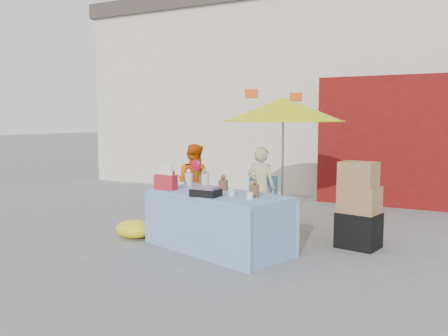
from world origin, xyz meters
The scene contains 10 objects.
ground centered at (0.00, 0.00, 0.00)m, with size 80.00×80.00×0.00m, color slate.
backdrop centered at (0.52, 7.52, 3.10)m, with size 14.00×8.00×7.80m.
market_table centered at (0.48, -0.33, 0.40)m, with size 2.20×1.50×1.22m.
chair_left centered at (-0.72, 0.93, 0.26)m, with size 0.49×0.48×0.85m.
chair_right centered at (0.53, 0.93, 0.26)m, with size 0.49×0.48×0.85m.
vendor_orange centered at (-0.72, 1.06, 0.67)m, with size 0.65×0.50×1.33m, color #D95B0B.
vendor_beige centered at (0.53, 1.06, 0.66)m, with size 0.48×0.32×1.32m, color #CABD8F.
umbrella centered at (0.83, 1.21, 1.89)m, with size 1.90×1.90×2.09m.
box_stack centered at (2.15, 0.63, 0.54)m, with size 0.61×0.53×1.18m.
tarp_bundle centered at (-0.90, -0.35, 0.13)m, with size 0.59×0.47×0.26m, color yellow.
Camera 1 is at (3.45, -5.83, 1.76)m, focal length 38.00 mm.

